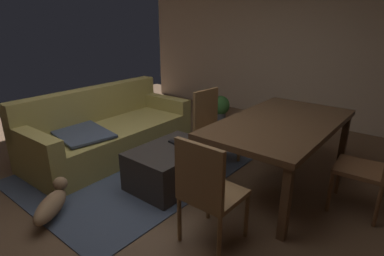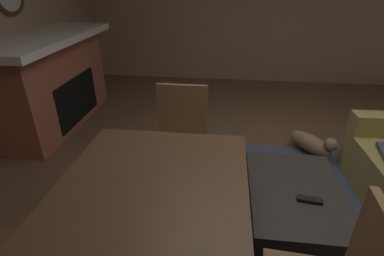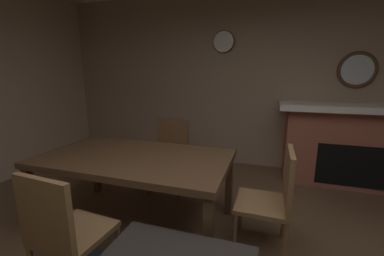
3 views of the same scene
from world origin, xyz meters
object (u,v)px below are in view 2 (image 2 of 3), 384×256
(dining_chair_west, at_px, (181,133))
(small_dog, at_px, (312,143))
(fireplace, at_px, (53,81))
(ottoman_coffee_table, at_px, (292,213))
(tv_remote, at_px, (310,200))
(dining_table, at_px, (135,243))

(dining_chair_west, xyz_separation_m, small_dog, (-0.62, 1.32, -0.37))
(small_dog, bearing_deg, fireplace, -98.09)
(ottoman_coffee_table, distance_m, small_dog, 1.25)
(ottoman_coffee_table, xyz_separation_m, small_dog, (-1.17, 0.43, -0.06))
(dining_chair_west, bearing_deg, fireplace, -120.76)
(tv_remote, distance_m, dining_table, 1.18)
(tv_remote, relative_size, dining_chair_west, 0.17)
(ottoman_coffee_table, bearing_deg, dining_table, -49.19)
(tv_remote, height_order, small_dog, tv_remote)
(fireplace, distance_m, dining_table, 2.98)
(small_dog, bearing_deg, dining_chair_west, -65.01)
(tv_remote, bearing_deg, fireplace, -114.08)
(fireplace, bearing_deg, ottoman_coffee_table, 58.92)
(dining_table, bearing_deg, ottoman_coffee_table, 130.81)
(dining_table, relative_size, small_dog, 3.53)
(tv_remote, xyz_separation_m, small_dog, (-1.28, 0.37, -0.29))
(fireplace, bearing_deg, dining_chair_west, 59.24)
(fireplace, relative_size, small_dog, 3.81)
(fireplace, bearing_deg, dining_table, 36.69)
(dining_chair_west, bearing_deg, tv_remote, 55.04)
(ottoman_coffee_table, distance_m, dining_table, 1.27)
(dining_chair_west, distance_m, small_dog, 1.51)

